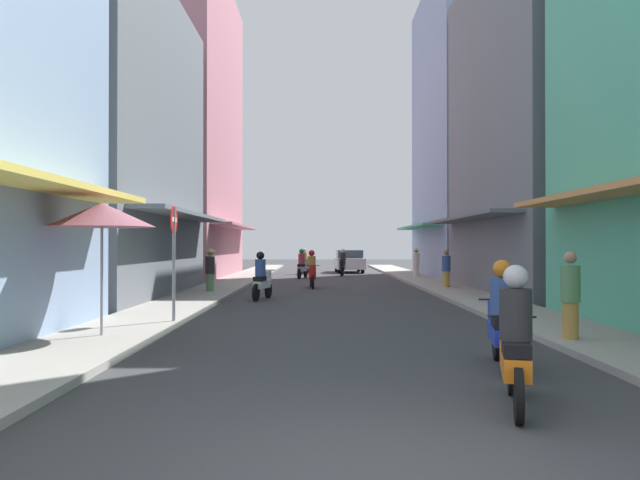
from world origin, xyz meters
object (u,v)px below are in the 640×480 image
object	(u,v)px
motorbike_maroon	(308,263)
vendor_umbrella	(105,215)
pedestrian_foreground	(419,261)
motorbike_orange	(518,344)
parked_car	(352,261)
motorbike_black	(345,264)
motorbike_red	(315,271)
pedestrian_far	(449,270)
motorbike_silver	(305,265)
pedestrian_crossing	(213,268)
motorbike_white	(265,278)
pedestrian_midway	(574,298)
motorbike_blue	(504,320)
street_sign_no_entry	(177,248)

from	to	relation	value
motorbike_maroon	vendor_umbrella	distance (m)	26.32
pedestrian_foreground	motorbike_orange	bearing A→B (deg)	-96.58
motorbike_orange	parked_car	bearing A→B (deg)	90.42
motorbike_black	vendor_umbrella	size ratio (longest dim) A/B	0.70
motorbike_red	pedestrian_far	distance (m)	5.48
motorbike_silver	pedestrian_crossing	size ratio (longest dim) A/B	1.05
motorbike_orange	motorbike_white	xyz separation A→B (m)	(-4.02, 13.22, 0.00)
parked_car	pedestrian_midway	bearing A→B (deg)	-84.90
motorbike_blue	motorbike_red	distance (m)	16.82
motorbike_red	vendor_umbrella	distance (m)	14.67
pedestrian_foreground	vendor_umbrella	xyz separation A→B (m)	(-9.13, -20.92, 1.41)
motorbike_black	street_sign_no_entry	bearing A→B (deg)	-101.70
motorbike_silver	motorbike_black	distance (m)	3.52
motorbike_white	pedestrian_midway	distance (m)	11.04
parked_car	pedestrian_far	world-z (taller)	pedestrian_far
pedestrian_far	vendor_umbrella	distance (m)	15.88
pedestrian_midway	pedestrian_far	size ratio (longest dim) A/B	1.04
motorbike_white	parked_car	size ratio (longest dim) A/B	0.43
motorbike_maroon	pedestrian_midway	distance (m)	27.06
parked_car	street_sign_no_entry	xyz separation A→B (m)	(-5.11, -26.23, 0.98)
pedestrian_crossing	vendor_umbrella	xyz separation A→B (m)	(-0.07, -10.75, 1.39)
pedestrian_foreground	pedestrian_midway	size ratio (longest dim) A/B	0.99
motorbike_blue	motorbike_black	bearing A→B (deg)	92.89
motorbike_blue	pedestrian_crossing	xyz separation A→B (m)	(-6.61, 13.21, 0.25)
motorbike_white	pedestrian_far	distance (m)	8.17
motorbike_silver	motorbike_blue	xyz separation A→B (m)	(3.57, -23.67, 0.00)
motorbike_blue	parked_car	size ratio (longest dim) A/B	0.43
motorbike_maroon	motorbike_white	world-z (taller)	same
pedestrian_foreground	motorbike_white	bearing A→B (deg)	-119.47
motorbike_maroon	motorbike_blue	distance (m)	28.76
pedestrian_foreground	pedestrian_far	xyz separation A→B (m)	(-0.07, -7.97, -0.13)
motorbike_red	pedestrian_foreground	distance (m)	8.72
pedestrian_midway	street_sign_no_entry	bearing A→B (deg)	161.54
motorbike_black	pedestrian_midway	world-z (taller)	pedestrian_midway
pedestrian_midway	parked_car	bearing A→B (deg)	95.10
motorbike_blue	vendor_umbrella	bearing A→B (deg)	159.79
motorbike_black	parked_car	xyz separation A→B (m)	(0.59, 4.42, 0.04)
motorbike_silver	motorbike_black	xyz separation A→B (m)	(2.24, 2.71, 0.00)
pedestrian_crossing	motorbike_red	bearing A→B (deg)	42.61
pedestrian_midway	street_sign_no_entry	distance (m)	8.14
motorbike_white	vendor_umbrella	xyz separation A→B (m)	(-2.16, -8.58, 1.64)
motorbike_orange	motorbike_silver	bearing A→B (deg)	96.79
motorbike_blue	motorbike_orange	distance (m)	2.23
motorbike_white	pedestrian_far	bearing A→B (deg)	32.31
motorbike_white	motorbike_silver	bearing A→B (deg)	85.72
motorbike_silver	pedestrian_foreground	distance (m)	6.04
motorbike_black	street_sign_no_entry	distance (m)	22.30
motorbike_orange	pedestrian_crossing	bearing A→B (deg)	111.66
motorbike_maroon	pedestrian_midway	world-z (taller)	pedestrian_midway
pedestrian_midway	vendor_umbrella	xyz separation A→B (m)	(-8.51, 0.45, 1.51)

